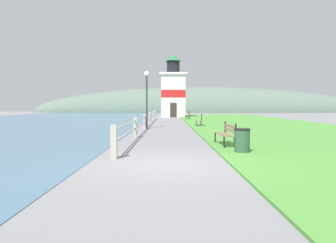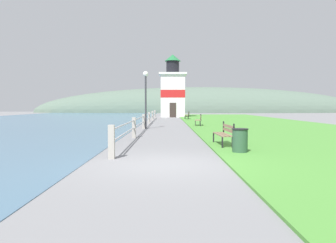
% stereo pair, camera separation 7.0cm
% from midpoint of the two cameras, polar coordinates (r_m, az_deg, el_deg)
% --- Properties ---
extents(ground_plane, '(160.00, 160.00, 0.00)m').
position_cam_midpoint_polar(ground_plane, '(8.88, -0.62, -7.56)').
color(ground_plane, slate).
extents(grass_verge, '(12.00, 58.67, 0.06)m').
position_cam_midpoint_polar(grass_verge, '(29.34, 14.87, -0.38)').
color(grass_verge, '#4C8E38').
rests_on(grass_verge, ground_plane).
extents(water_strip, '(24.00, 93.88, 0.01)m').
position_cam_midpoint_polar(water_strip, '(31.72, -26.89, -0.40)').
color(water_strip, '#476B84').
rests_on(water_strip, ground_plane).
extents(seawall_railing, '(0.18, 32.43, 1.02)m').
position_cam_midpoint_polar(seawall_railing, '(25.93, -3.84, 0.58)').
color(seawall_railing, '#A8A399').
rests_on(seawall_railing, ground_plane).
extents(park_bench_near, '(0.54, 1.89, 0.94)m').
position_cam_midpoint_polar(park_bench_near, '(13.01, 9.81, -1.91)').
color(park_bench_near, '#846B51').
rests_on(park_bench_near, ground_plane).
extents(park_bench_midway, '(0.61, 1.73, 0.94)m').
position_cam_midpoint_polar(park_bench_midway, '(25.60, 5.30, 0.39)').
color(park_bench_midway, '#846B51').
rests_on(park_bench_midway, ground_plane).
extents(park_bench_far, '(0.67, 1.93, 0.94)m').
position_cam_midpoint_polar(park_bench_far, '(38.09, 3.29, 1.17)').
color(park_bench_far, '#846B51').
rests_on(park_bench_far, ground_plane).
extents(lighthouse, '(3.82, 3.82, 8.81)m').
position_cam_midpoint_polar(lighthouse, '(46.47, 0.68, 5.31)').
color(lighthouse, white).
rests_on(lighthouse, ground_plane).
extents(trash_bin, '(0.54, 0.54, 0.84)m').
position_cam_midpoint_polar(trash_bin, '(11.09, 12.42, -3.34)').
color(trash_bin, '#2D5138').
rests_on(trash_bin, ground_plane).
extents(lamp_post, '(0.36, 0.36, 3.96)m').
position_cam_midpoint_polar(lamp_post, '(22.70, -4.00, 5.65)').
color(lamp_post, '#333338').
rests_on(lamp_post, ground_plane).
extents(distant_hillside, '(80.00, 16.00, 12.00)m').
position_cam_midpoint_polar(distant_hillside, '(78.27, 5.64, 1.58)').
color(distant_hillside, '#566B5B').
rests_on(distant_hillside, ground_plane).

